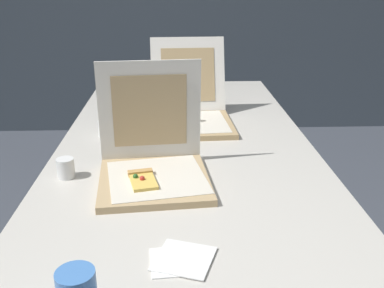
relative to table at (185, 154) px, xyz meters
The scene contains 6 objects.
table is the anchor object (origin of this frame).
pizza_box_front 0.35m from the table, 109.49° to the right, with size 0.38×0.38×0.37m.
pizza_box_middle 0.27m from the table, 82.51° to the left, with size 0.37×0.48×0.35m.
cup_white_near_left 0.50m from the table, 143.98° to the right, with size 0.06×0.06×0.07m, color white.
cup_white_mid 0.35m from the table, 162.87° to the left, with size 0.06×0.06×0.07m, color white.
napkin_pile 0.76m from the table, 92.35° to the right, with size 0.17×0.17×0.01m.
Camera 1 is at (-0.04, -1.04, 1.38)m, focal length 41.37 mm.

